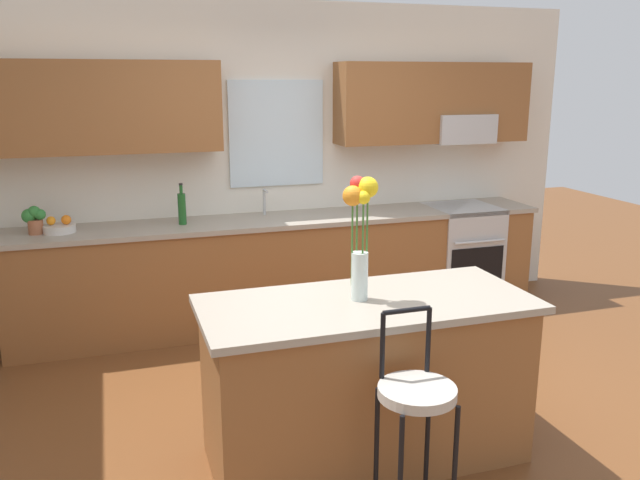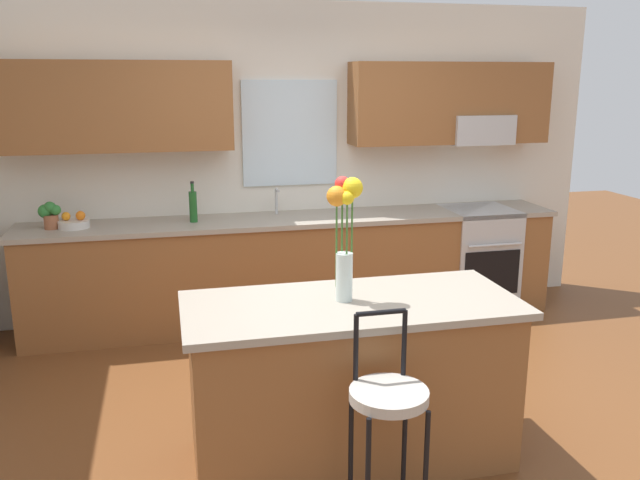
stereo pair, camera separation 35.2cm
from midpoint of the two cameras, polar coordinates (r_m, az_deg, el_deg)
The scene contains 11 objects.
ground_plane at distance 4.33m, azimuth 0.86°, elevation -14.64°, with size 14.00×14.00×0.00m, color brown.
back_wall_assembly at distance 5.74m, azimuth -5.24°, elevation 8.33°, with size 5.60×0.50×2.70m.
counter_run at distance 5.67m, azimuth -4.70°, elevation -2.55°, with size 4.56×0.64×0.92m.
sink_faucet at distance 5.63m, azimuth -6.63°, elevation 3.54°, with size 0.02×0.13×0.23m.
oven_range at distance 6.23m, azimuth 10.55°, elevation -1.27°, with size 0.60×0.64×0.92m.
kitchen_island at distance 3.66m, azimuth 1.21°, elevation -12.07°, with size 1.78×0.79×0.92m.
bar_stool_near at distance 3.08m, azimuth 5.03°, elevation -13.86°, with size 0.36×0.36×1.04m.
flower_vase at distance 3.39m, azimuth 0.55°, elevation 1.32°, with size 0.19×0.14×0.66m.
fruit_bowl_oranges at distance 5.44m, azimuth -23.47°, elevation 1.02°, with size 0.24×0.24×0.13m.
bottle_olive_oil at distance 5.40m, azimuth -13.76°, elevation 2.72°, with size 0.06×0.06×0.33m.
potted_plant_small at distance 5.44m, azimuth -25.35°, elevation 1.68°, with size 0.18×0.12×0.22m.
Camera 1 is at (-1.40, -3.54, 2.07)m, focal length 36.79 mm.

